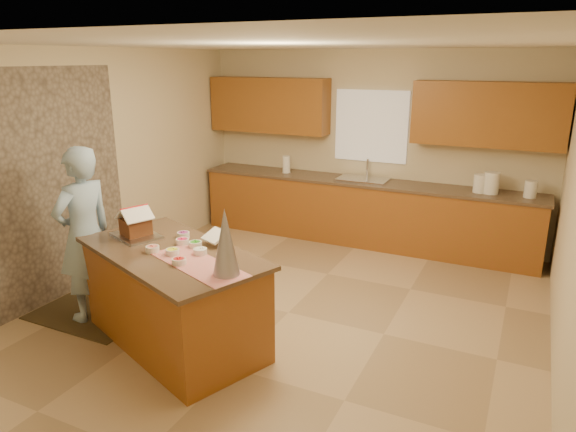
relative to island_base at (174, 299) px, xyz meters
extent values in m
plane|color=tan|center=(0.70, 0.98, -0.44)|extent=(5.50, 5.50, 0.00)
plane|color=silver|center=(0.70, 0.98, 2.26)|extent=(5.50, 5.50, 0.00)
plane|color=beige|center=(0.70, 3.73, 0.91)|extent=(5.50, 5.50, 0.00)
plane|color=beige|center=(0.70, -1.77, 0.91)|extent=(5.50, 5.50, 0.00)
plane|color=beige|center=(-1.80, 0.98, 0.91)|extent=(5.50, 5.50, 0.00)
plane|color=gray|center=(-1.78, 0.18, 0.81)|extent=(0.00, 2.50, 2.50)
cube|color=white|center=(0.70, 3.70, 1.21)|extent=(1.05, 0.03, 1.00)
cube|color=brown|center=(0.70, 3.43, 0.00)|extent=(4.80, 0.60, 0.88)
cube|color=brown|center=(0.70, 3.43, 0.46)|extent=(4.85, 0.63, 0.04)
cube|color=#995920|center=(-0.85, 3.55, 1.46)|extent=(1.85, 0.35, 0.80)
cube|color=#995920|center=(2.25, 3.55, 1.46)|extent=(1.85, 0.35, 0.80)
cube|color=silver|center=(0.70, 3.43, 0.45)|extent=(0.70, 0.45, 0.12)
cylinder|color=silver|center=(0.70, 3.61, 0.62)|extent=(0.03, 0.03, 0.28)
cube|color=brown|center=(0.00, 0.00, 0.00)|extent=(2.01, 1.51, 0.88)
cube|color=brown|center=(0.00, 0.00, 0.46)|extent=(2.11, 1.61, 0.04)
cube|color=red|center=(0.42, -0.17, 0.48)|extent=(1.06, 0.71, 0.01)
cube|color=silver|center=(-0.53, 0.16, 0.49)|extent=(0.55, 0.49, 0.03)
cube|color=white|center=(0.28, 0.30, 0.57)|extent=(0.27, 0.24, 0.09)
cone|color=silver|center=(0.74, -0.24, 0.76)|extent=(0.29, 0.29, 0.55)
cube|color=black|center=(-1.15, 0.04, -0.43)|extent=(1.20, 0.78, 0.01)
imported|color=#97B8D7|center=(-1.10, 0.04, 0.46)|extent=(0.50, 0.69, 1.77)
cylinder|color=white|center=(2.26, 3.43, 0.60)|extent=(0.17, 0.17, 0.23)
cylinder|color=white|center=(2.39, 3.43, 0.62)|extent=(0.19, 0.19, 0.28)
cylinder|color=white|center=(2.85, 3.43, 0.59)|extent=(0.15, 0.15, 0.21)
cylinder|color=white|center=(-0.50, 3.43, 0.61)|extent=(0.12, 0.12, 0.25)
cube|color=#5A3717|center=(-0.53, 0.16, 0.59)|extent=(0.29, 0.31, 0.16)
cube|color=white|center=(-0.59, 0.18, 0.72)|extent=(0.24, 0.31, 0.13)
cube|color=white|center=(-0.47, 0.13, 0.72)|extent=(0.24, 0.31, 0.13)
cylinder|color=red|center=(-0.53, 0.16, 0.78)|extent=(0.12, 0.27, 0.02)
cylinder|color=#ED2964|center=(0.00, 0.18, 0.51)|extent=(0.12, 0.12, 0.06)
cylinder|color=red|center=(0.27, -0.24, 0.51)|extent=(0.12, 0.12, 0.06)
cylinder|color=#F68274|center=(-0.12, -0.10, 0.51)|extent=(0.12, 0.12, 0.06)
cylinder|color=#F5FC27|center=(0.09, -0.08, 0.51)|extent=(0.12, 0.12, 0.06)
cylinder|color=green|center=(0.15, 0.16, 0.51)|extent=(0.12, 0.12, 0.06)
cylinder|color=white|center=(0.30, 0.03, 0.51)|extent=(0.12, 0.12, 0.06)
cylinder|color=#983286|center=(-0.11, 0.33, 0.51)|extent=(0.12, 0.12, 0.06)
cylinder|color=blue|center=(0.54, 0.07, 0.51)|extent=(0.12, 0.12, 0.06)
camera|label=1|loc=(2.83, -3.47, 2.14)|focal=32.32mm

